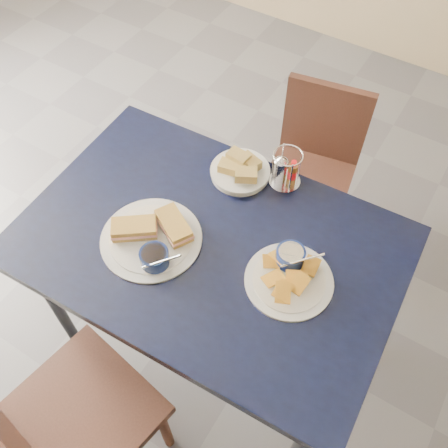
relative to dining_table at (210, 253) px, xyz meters
The scene contains 8 objects.
ground 0.74m from the dining_table, 42.42° to the right, with size 6.00×6.00×0.00m, color #58585D.
dining_table is the anchor object (origin of this frame).
chair_near 0.70m from the dining_table, 99.25° to the right, with size 0.49×0.48×0.91m.
chair_far 0.84m from the dining_table, 86.21° to the left, with size 0.42×0.41×0.77m.
sandwich_plate 0.20m from the dining_table, 149.16° to the right, with size 0.33×0.32×0.12m.
plantain_plate 0.28m from the dining_table, ahead, with size 0.27×0.27×0.12m.
bread_basket 0.32m from the dining_table, 101.53° to the left, with size 0.21×0.21×0.07m.
condiment_caddy 0.38m from the dining_table, 76.78° to the left, with size 0.11×0.11×0.14m.
Camera 1 is at (0.30, -0.54, 2.07)m, focal length 40.00 mm.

